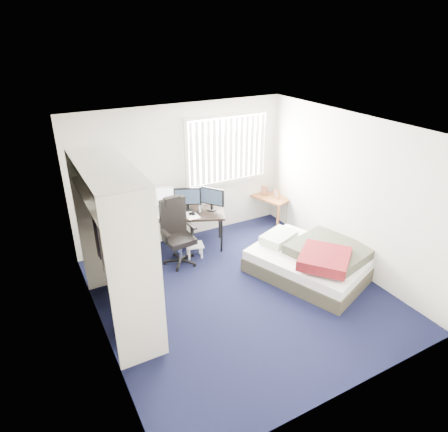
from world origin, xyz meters
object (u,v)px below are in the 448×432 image
Objects in this scene: desk at (186,210)px; office_chair at (177,238)px; nightstand at (269,199)px; bed at (312,260)px.

desk is 1.31× the size of office_chair.
desk is 1.66× the size of nightstand.
desk is at bearing -177.04° from nightstand.
bed is (1.39, -1.85, -0.46)m from desk.
nightstand is (2.21, 0.54, 0.06)m from office_chair.
nightstand is at bearing 2.96° from desk.
desk reaches higher than bed.
desk is 0.71× the size of bed.
bed is at bearing -53.20° from desk.
desk reaches higher than nightstand.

